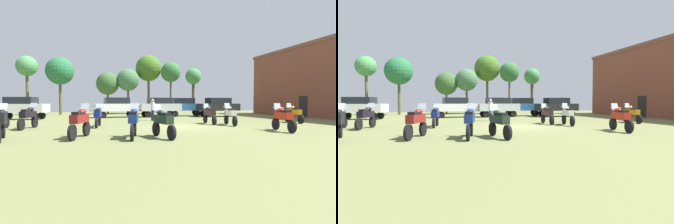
# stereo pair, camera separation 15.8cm
# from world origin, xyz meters

# --- Properties ---
(ground_plane) EXTENTS (44.00, 52.00, 0.02)m
(ground_plane) POSITION_xyz_m (0.00, 0.00, 0.01)
(ground_plane) COLOR olive
(motorcycle_1) EXTENTS (0.66, 2.24, 1.49)m
(motorcycle_1) POSITION_xyz_m (3.39, 0.16, 0.75)
(motorcycle_1) COLOR black
(motorcycle_1) RESTS_ON ground
(motorcycle_2) EXTENTS (0.71, 2.20, 1.51)m
(motorcycle_2) POSITION_xyz_m (-3.67, -4.37, 0.76)
(motorcycle_2) COLOR black
(motorcycle_2) RESTS_ON ground
(motorcycle_3) EXTENTS (0.77, 2.28, 1.51)m
(motorcycle_3) POSITION_xyz_m (-8.98, -3.63, 0.76)
(motorcycle_3) COLOR black
(motorcycle_3) RESTS_ON ground
(motorcycle_4) EXTENTS (0.73, 2.23, 1.50)m
(motorcycle_4) POSITION_xyz_m (-9.11, 0.96, 0.76)
(motorcycle_4) COLOR black
(motorcycle_4) RESTS_ON ground
(motorcycle_6) EXTENTS (0.65, 2.25, 1.47)m
(motorcycle_6) POSITION_xyz_m (8.99, 0.77, 0.74)
(motorcycle_6) COLOR black
(motorcycle_6) RESTS_ON ground
(motorcycle_7) EXTENTS (0.74, 2.12, 1.46)m
(motorcycle_7) POSITION_xyz_m (-2.42, -4.58, 0.74)
(motorcycle_7) COLOR black
(motorcycle_7) RESTS_ON ground
(motorcycle_9) EXTENTS (0.86, 2.12, 1.50)m
(motorcycle_9) POSITION_xyz_m (-5.91, -3.81, 0.76)
(motorcycle_9) COLOR black
(motorcycle_9) RESTS_ON ground
(motorcycle_10) EXTENTS (0.66, 2.21, 1.49)m
(motorcycle_10) POSITION_xyz_m (4.36, -3.80, 0.75)
(motorcycle_10) COLOR black
(motorcycle_10) RESTS_ON ground
(motorcycle_11) EXTENTS (0.62, 2.26, 1.45)m
(motorcycle_11) POSITION_xyz_m (2.42, 1.41, 0.73)
(motorcycle_11) COLOR black
(motorcycle_11) RESTS_ON ground
(motorcycle_12) EXTENTS (0.62, 2.25, 1.46)m
(motorcycle_12) POSITION_xyz_m (-5.22, 1.20, 0.74)
(motorcycle_12) COLOR black
(motorcycle_12) RESTS_ON ground
(car_1) EXTENTS (4.55, 2.52, 2.00)m
(car_1) POSITION_xyz_m (-11.89, 9.87, 1.19)
(car_1) COLOR black
(car_1) RESTS_ON ground
(car_2) EXTENTS (4.50, 2.35, 2.00)m
(car_2) POSITION_xyz_m (-3.49, 10.87, 1.19)
(car_2) COLOR black
(car_2) RESTS_ON ground
(car_3) EXTENTS (4.44, 2.17, 2.00)m
(car_3) POSITION_xyz_m (0.92, 10.69, 1.19)
(car_3) COLOR black
(car_3) RESTS_ON ground
(car_4) EXTENTS (4.33, 1.87, 2.00)m
(car_4) POSITION_xyz_m (7.05, 9.61, 1.19)
(car_4) COLOR black
(car_4) RESTS_ON ground
(car_5) EXTENTS (4.55, 2.52, 2.00)m
(car_5) POSITION_xyz_m (3.88, 11.79, 1.19)
(car_5) COLOR black
(car_5) RESTS_ON ground
(person_1) EXTENTS (0.47, 0.47, 1.82)m
(person_1) POSITION_xyz_m (-0.87, 5.52, 1.09)
(person_1) COLOR #24284C
(person_1) RESTS_ON ground
(tree_1) EXTENTS (2.89, 2.89, 5.36)m
(tree_1) POSITION_xyz_m (-4.19, 18.31, 3.91)
(tree_1) COLOR brown
(tree_1) RESTS_ON ground
(tree_2) EXTENTS (3.49, 3.49, 7.87)m
(tree_2) POSITION_xyz_m (1.24, 18.95, 6.10)
(tree_2) COLOR #4D4C30
(tree_2) RESTS_ON ground
(tree_4) EXTENTS (2.24, 2.24, 6.28)m
(tree_4) POSITION_xyz_m (7.54, 18.57, 5.00)
(tree_4) COLOR #4E392C
(tree_4) RESTS_ON ground
(tree_5) EXTENTS (2.62, 2.62, 6.81)m
(tree_5) POSITION_xyz_m (3.93, 17.36, 5.47)
(tree_5) COLOR #504324
(tree_5) RESTS_ON ground
(tree_6) EXTENTS (2.44, 2.44, 7.13)m
(tree_6) POSITION_xyz_m (-13.68, 18.97, 5.80)
(tree_6) COLOR brown
(tree_6) RESTS_ON ground
(tree_7) EXTENTS (3.33, 3.33, 7.00)m
(tree_7) POSITION_xyz_m (-9.85, 18.16, 5.32)
(tree_7) COLOR brown
(tree_7) RESTS_ON ground
(tree_8) EXTENTS (2.86, 2.86, 5.84)m
(tree_8) POSITION_xyz_m (-1.63, 18.02, 4.40)
(tree_8) COLOR brown
(tree_8) RESTS_ON ground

